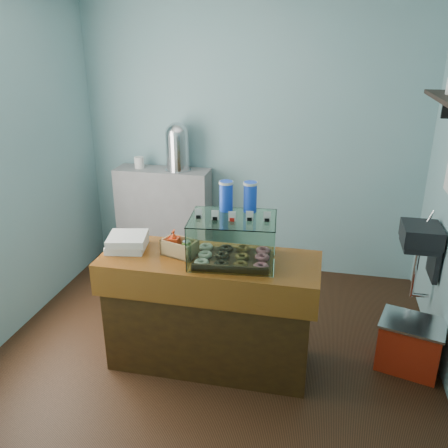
% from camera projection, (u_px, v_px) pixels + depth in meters
% --- Properties ---
extents(ground, '(3.50, 3.50, 0.00)m').
position_uv_depth(ground, '(218.00, 342.00, 4.00)').
color(ground, black).
rests_on(ground, ground).
extents(room_shell, '(3.54, 3.04, 2.82)m').
position_uv_depth(room_shell, '(220.00, 141.00, 3.37)').
color(room_shell, '#73A2A8').
rests_on(room_shell, ground).
extents(counter, '(1.60, 0.60, 0.90)m').
position_uv_depth(counter, '(210.00, 311.00, 3.60)').
color(counter, '#3C240B').
rests_on(counter, ground).
extents(back_shelf, '(1.00, 0.32, 1.10)m').
position_uv_depth(back_shelf, '(164.00, 218.00, 5.17)').
color(back_shelf, gray).
rests_on(back_shelf, ground).
extents(display_case, '(0.64, 0.50, 0.55)m').
position_uv_depth(display_case, '(234.00, 236.00, 3.36)').
color(display_case, '#311A0E').
rests_on(display_case, counter).
extents(condiment_crate, '(0.28, 0.22, 0.19)m').
position_uv_depth(condiment_crate, '(179.00, 246.00, 3.47)').
color(condiment_crate, tan).
rests_on(condiment_crate, counter).
extents(pastry_boxes, '(0.34, 0.34, 0.11)m').
position_uv_depth(pastry_boxes, '(127.00, 242.00, 3.57)').
color(pastry_boxes, silver).
rests_on(pastry_boxes, counter).
extents(coffee_urn, '(0.27, 0.27, 0.50)m').
position_uv_depth(coffee_urn, '(177.00, 146.00, 4.84)').
color(coffee_urn, silver).
rests_on(coffee_urn, back_shelf).
extents(red_cooler, '(0.54, 0.46, 0.41)m').
position_uv_depth(red_cooler, '(410.00, 344.00, 3.62)').
color(red_cooler, red).
rests_on(red_cooler, ground).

